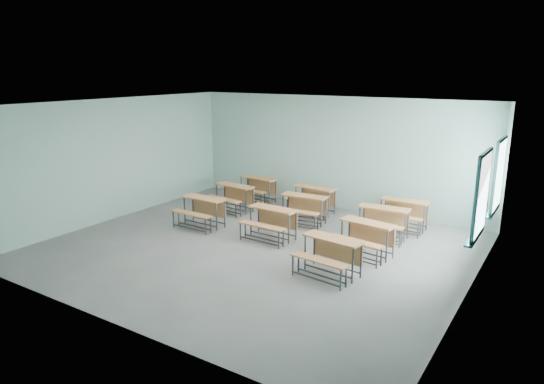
{
  "coord_description": "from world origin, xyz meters",
  "views": [
    {
      "loc": [
        5.84,
        -8.52,
        3.93
      ],
      "look_at": [
        -0.34,
        1.2,
        1.0
      ],
      "focal_mm": 32.0,
      "sensor_mm": 36.0,
      "label": 1
    }
  ],
  "objects_px": {
    "desk_unit_r1c2": "(365,234)",
    "desk_unit_r3c0": "(256,186)",
    "desk_unit_r1c0": "(201,208)",
    "desk_unit_r3c2": "(403,210)",
    "desk_unit_r0c2": "(330,251)",
    "desk_unit_r2c0": "(232,194)",
    "desk_unit_r3c1": "(313,196)",
    "desk_unit_r2c2": "(382,218)",
    "desk_unit_r2c1": "(303,205)",
    "desk_unit_r1c1": "(270,219)"
  },
  "relations": [
    {
      "from": "desk_unit_r2c2",
      "to": "desk_unit_r3c1",
      "type": "relative_size",
      "value": 0.98
    },
    {
      "from": "desk_unit_r1c1",
      "to": "desk_unit_r3c2",
      "type": "distance_m",
      "value": 3.38
    },
    {
      "from": "desk_unit_r1c0",
      "to": "desk_unit_r3c2",
      "type": "bearing_deg",
      "value": 31.59
    },
    {
      "from": "desk_unit_r0c2",
      "to": "desk_unit_r1c1",
      "type": "bearing_deg",
      "value": 158.2
    },
    {
      "from": "desk_unit_r1c0",
      "to": "desk_unit_r2c0",
      "type": "distance_m",
      "value": 1.54
    },
    {
      "from": "desk_unit_r1c2",
      "to": "desk_unit_r3c0",
      "type": "bearing_deg",
      "value": 159.15
    },
    {
      "from": "desk_unit_r0c2",
      "to": "desk_unit_r3c1",
      "type": "relative_size",
      "value": 1.01
    },
    {
      "from": "desk_unit_r2c1",
      "to": "desk_unit_r3c1",
      "type": "xyz_separation_m",
      "value": [
        -0.21,
        0.96,
        0.0
      ]
    },
    {
      "from": "desk_unit_r2c1",
      "to": "desk_unit_r3c2",
      "type": "xyz_separation_m",
      "value": [
        2.33,
        0.95,
        0.0
      ]
    },
    {
      "from": "desk_unit_r1c2",
      "to": "desk_unit_r3c1",
      "type": "height_order",
      "value": "same"
    },
    {
      "from": "desk_unit_r3c0",
      "to": "desk_unit_r3c2",
      "type": "bearing_deg",
      "value": 1.9
    },
    {
      "from": "desk_unit_r0c2",
      "to": "desk_unit_r1c0",
      "type": "height_order",
      "value": "same"
    },
    {
      "from": "desk_unit_r2c1",
      "to": "desk_unit_r3c1",
      "type": "height_order",
      "value": "same"
    },
    {
      "from": "desk_unit_r1c1",
      "to": "desk_unit_r2c0",
      "type": "distance_m",
      "value": 2.57
    },
    {
      "from": "desk_unit_r0c2",
      "to": "desk_unit_r1c1",
      "type": "relative_size",
      "value": 1.05
    },
    {
      "from": "desk_unit_r1c1",
      "to": "desk_unit_r2c1",
      "type": "bearing_deg",
      "value": 88.79
    },
    {
      "from": "desk_unit_r3c0",
      "to": "desk_unit_r2c1",
      "type": "bearing_deg",
      "value": -22.69
    },
    {
      "from": "desk_unit_r2c2",
      "to": "desk_unit_r3c1",
      "type": "xyz_separation_m",
      "value": [
        -2.34,
        0.92,
        0.0
      ]
    },
    {
      "from": "desk_unit_r0c2",
      "to": "desk_unit_r1c2",
      "type": "xyz_separation_m",
      "value": [
        0.19,
        1.33,
        0.0
      ]
    },
    {
      "from": "desk_unit_r1c2",
      "to": "desk_unit_r2c2",
      "type": "xyz_separation_m",
      "value": [
        -0.08,
        1.29,
        0.0
      ]
    },
    {
      "from": "desk_unit_r2c2",
      "to": "desk_unit_r3c0",
      "type": "distance_m",
      "value": 4.52
    },
    {
      "from": "desk_unit_r2c1",
      "to": "desk_unit_r3c0",
      "type": "distance_m",
      "value": 2.52
    },
    {
      "from": "desk_unit_r2c2",
      "to": "desk_unit_r2c1",
      "type": "bearing_deg",
      "value": 177.34
    },
    {
      "from": "desk_unit_r1c2",
      "to": "desk_unit_r2c1",
      "type": "bearing_deg",
      "value": 158.03
    },
    {
      "from": "desk_unit_r2c1",
      "to": "desk_unit_r3c0",
      "type": "bearing_deg",
      "value": 148.32
    },
    {
      "from": "desk_unit_r3c1",
      "to": "desk_unit_r3c2",
      "type": "distance_m",
      "value": 2.54
    },
    {
      "from": "desk_unit_r3c0",
      "to": "desk_unit_r3c2",
      "type": "height_order",
      "value": "same"
    },
    {
      "from": "desk_unit_r0c2",
      "to": "desk_unit_r1c1",
      "type": "distance_m",
      "value": 2.4
    },
    {
      "from": "desk_unit_r3c1",
      "to": "desk_unit_r3c2",
      "type": "relative_size",
      "value": 1.06
    },
    {
      "from": "desk_unit_r3c1",
      "to": "desk_unit_r3c2",
      "type": "xyz_separation_m",
      "value": [
        2.54,
        -0.01,
        0.0
      ]
    },
    {
      "from": "desk_unit_r3c1",
      "to": "desk_unit_r3c2",
      "type": "bearing_deg",
      "value": 5.16
    },
    {
      "from": "desk_unit_r1c0",
      "to": "desk_unit_r3c2",
      "type": "xyz_separation_m",
      "value": [
        4.41,
        2.53,
        0.0
      ]
    },
    {
      "from": "desk_unit_r1c2",
      "to": "desk_unit_r3c0",
      "type": "relative_size",
      "value": 1.03
    },
    {
      "from": "desk_unit_r2c0",
      "to": "desk_unit_r3c1",
      "type": "xyz_separation_m",
      "value": [
        2.04,
        1.01,
        0.0
      ]
    },
    {
      "from": "desk_unit_r1c2",
      "to": "desk_unit_r3c0",
      "type": "height_order",
      "value": "same"
    },
    {
      "from": "desk_unit_r1c0",
      "to": "desk_unit_r1c2",
      "type": "xyz_separation_m",
      "value": [
        4.29,
        0.33,
        0.0
      ]
    },
    {
      "from": "desk_unit_r1c0",
      "to": "desk_unit_r2c2",
      "type": "xyz_separation_m",
      "value": [
        4.21,
        1.62,
        0.0
      ]
    },
    {
      "from": "desk_unit_r1c1",
      "to": "desk_unit_r3c1",
      "type": "distance_m",
      "value": 2.39
    },
    {
      "from": "desk_unit_r1c1",
      "to": "desk_unit_r1c2",
      "type": "relative_size",
      "value": 0.95
    },
    {
      "from": "desk_unit_r2c0",
      "to": "desk_unit_r2c1",
      "type": "distance_m",
      "value": 2.25
    },
    {
      "from": "desk_unit_r0c2",
      "to": "desk_unit_r1c2",
      "type": "height_order",
      "value": "same"
    },
    {
      "from": "desk_unit_r1c2",
      "to": "desk_unit_r2c2",
      "type": "relative_size",
      "value": 1.03
    },
    {
      "from": "desk_unit_r2c0",
      "to": "desk_unit_r1c1",
      "type": "bearing_deg",
      "value": -27.26
    },
    {
      "from": "desk_unit_r2c2",
      "to": "desk_unit_r3c2",
      "type": "bearing_deg",
      "value": 73.99
    },
    {
      "from": "desk_unit_r2c0",
      "to": "desk_unit_r3c2",
      "type": "bearing_deg",
      "value": 17.37
    },
    {
      "from": "desk_unit_r3c2",
      "to": "desk_unit_r0c2",
      "type": "bearing_deg",
      "value": -94.9
    },
    {
      "from": "desk_unit_r1c2",
      "to": "desk_unit_r3c1",
      "type": "bearing_deg",
      "value": 145.01
    },
    {
      "from": "desk_unit_r2c2",
      "to": "desk_unit_r3c0",
      "type": "xyz_separation_m",
      "value": [
        -4.38,
        1.11,
        0.0
      ]
    },
    {
      "from": "desk_unit_r3c2",
      "to": "desk_unit_r2c2",
      "type": "bearing_deg",
      "value": -102.11
    },
    {
      "from": "desk_unit_r1c0",
      "to": "desk_unit_r3c2",
      "type": "height_order",
      "value": "same"
    }
  ]
}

